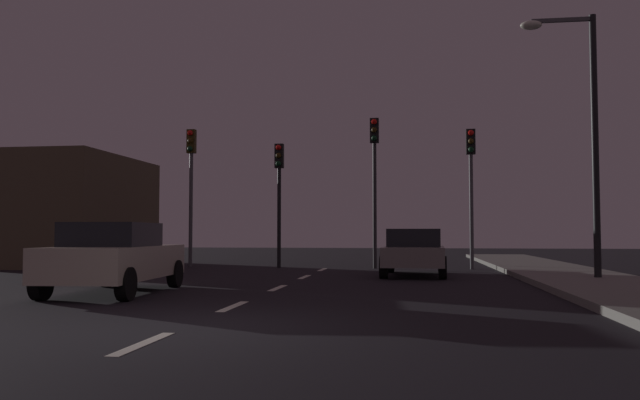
{
  "coord_description": "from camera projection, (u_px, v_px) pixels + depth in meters",
  "views": [
    {
      "loc": [
        3.07,
        -8.33,
        1.28
      ],
      "look_at": [
        -0.28,
        15.41,
        2.51
      ],
      "focal_mm": 36.14,
      "sensor_mm": 36.0,
      "label": 1
    }
  ],
  "objects": [
    {
      "name": "lane_stripe_third",
      "position": [
        278.0,
        288.0,
        14.93
      ],
      "size": [
        0.16,
        1.6,
        0.01
      ],
      "primitive_type": "cube",
      "color": "silver",
      "rests_on": "ground_plane"
    },
    {
      "name": "lane_stripe_nearest",
      "position": [
        143.0,
        343.0,
        7.41
      ],
      "size": [
        0.16,
        1.6,
        0.01
      ],
      "primitive_type": "cube",
      "color": "silver",
      "rests_on": "ground_plane"
    },
    {
      "name": "traffic_signal_far_right",
      "position": [
        471.0,
        171.0,
        22.89
      ],
      "size": [
        0.32,
        0.38,
        4.99
      ],
      "color": "#4C4C51",
      "rests_on": "ground_plane"
    },
    {
      "name": "traffic_signal_far_left",
      "position": [
        191.0,
        171.0,
        24.34
      ],
      "size": [
        0.32,
        0.38,
        5.21
      ],
      "color": "#4C4C51",
      "rests_on": "ground_plane"
    },
    {
      "name": "car_stopped_ahead",
      "position": [
        414.0,
        252.0,
        19.32
      ],
      "size": [
        1.97,
        4.06,
        1.4
      ],
      "color": "gray",
      "rests_on": "ground_plane"
    },
    {
      "name": "lane_stripe_fifth",
      "position": [
        322.0,
        270.0,
        22.45
      ],
      "size": [
        0.16,
        1.6,
        0.01
      ],
      "primitive_type": "cube",
      "color": "silver",
      "rests_on": "ground_plane"
    },
    {
      "name": "ground_plane",
      "position": [
        283.0,
        286.0,
        15.52
      ],
      "size": [
        80.0,
        80.0,
        0.0
      ],
      "primitive_type": "plane",
      "color": "black"
    },
    {
      "name": "storefront_left",
      "position": [
        74.0,
        211.0,
        25.55
      ],
      "size": [
        4.34,
        6.71,
        4.28
      ],
      "primitive_type": "cube",
      "color": "brown",
      "rests_on": "ground_plane"
    },
    {
      "name": "traffic_signal_center_right",
      "position": [
        375.0,
        164.0,
        23.38
      ],
      "size": [
        0.32,
        0.38,
        5.46
      ],
      "color": "#2D2D30",
      "rests_on": "ground_plane"
    },
    {
      "name": "traffic_signal_center_left",
      "position": [
        279.0,
        180.0,
        23.84
      ],
      "size": [
        0.32,
        0.38,
        4.59
      ],
      "color": "black",
      "rests_on": "ground_plane"
    },
    {
      "name": "car_adjacent_lane",
      "position": [
        115.0,
        257.0,
        13.65
      ],
      "size": [
        2.12,
        4.32,
        1.5
      ],
      "color": "beige",
      "rests_on": "ground_plane"
    },
    {
      "name": "sidewalk_curb_right",
      "position": [
        610.0,
        286.0,
        14.48
      ],
      "size": [
        3.0,
        40.0,
        0.15
      ],
      "primitive_type": "cube",
      "color": "gray",
      "rests_on": "ground_plane"
    },
    {
      "name": "lane_stripe_second",
      "position": [
        233.0,
        306.0,
        11.17
      ],
      "size": [
        0.16,
        1.6,
        0.01
      ],
      "primitive_type": "cube",
      "color": "silver",
      "rests_on": "ground_plane"
    },
    {
      "name": "lane_stripe_fourth",
      "position": [
        305.0,
        277.0,
        18.69
      ],
      "size": [
        0.16,
        1.6,
        0.01
      ],
      "primitive_type": "cube",
      "color": "silver",
      "rests_on": "ground_plane"
    },
    {
      "name": "street_lamp_right",
      "position": [
        582.0,
        120.0,
        16.67
      ],
      "size": [
        1.91,
        0.36,
        6.96
      ],
      "color": "black",
      "rests_on": "ground_plane"
    }
  ]
}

